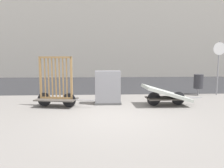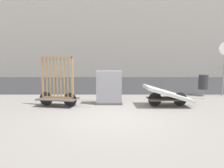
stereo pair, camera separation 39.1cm
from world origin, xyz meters
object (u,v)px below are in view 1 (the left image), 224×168
Objects in this scene: sign_post at (219,60)px; utility_cabinet at (108,89)px; trash_bin at (198,82)px; bike_cart_with_mattress at (166,94)px; bike_cart_with_bedframe at (56,90)px.

utility_cabinet is at bearing -162.04° from sign_post.
sign_post is (0.94, -0.01, 1.04)m from trash_bin.
bike_cart_with_mattress is 2.28m from utility_cabinet.
utility_cabinet reaches higher than bike_cart_with_mattress.
bike_cart_with_bedframe is 1.97m from utility_cabinet.
bike_cart_with_bedframe is 4.18m from bike_cart_with_mattress.
bike_cart_with_bedframe is 0.95× the size of bike_cart_with_mattress.
bike_cart_with_bedframe reaches higher than trash_bin.
sign_post is at bearing 30.60° from bike_cart_with_mattress.
bike_cart_with_bedframe is at bearing -163.87° from sign_post.
bike_cart_with_bedframe is at bearing -161.59° from trash_bin.
sign_post reaches higher than bike_cart_with_bedframe.
bike_cart_with_mattress is 1.78× the size of utility_cabinet.
sign_post reaches higher than bike_cart_with_mattress.
utility_cabinet is at bearing 21.84° from bike_cart_with_bedframe.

